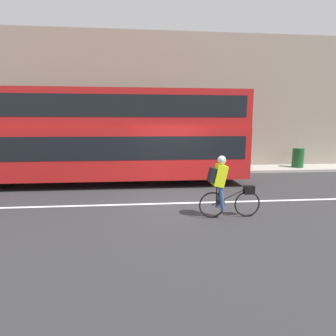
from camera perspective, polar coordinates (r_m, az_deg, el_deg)
ground_plane at (r=8.25m, az=2.13°, el=-7.40°), size 80.00×80.00×0.00m
road_center_line at (r=8.12m, az=2.26°, el=-7.65°), size 50.00×0.14×0.01m
sidewalk_curb at (r=13.64m, az=-0.84°, el=-0.46°), size 60.00×1.89×0.13m
building_facade at (r=14.59m, az=-1.21°, el=14.10°), size 60.00×0.30×7.20m
bus at (r=10.92m, az=-15.29°, el=7.36°), size 11.85×2.44×3.69m
cyclist_on_bike at (r=6.83m, az=12.08°, el=-3.56°), size 1.62×0.32×1.61m
trash_bin at (r=15.75m, az=26.44°, el=1.99°), size 0.59×0.59×1.02m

